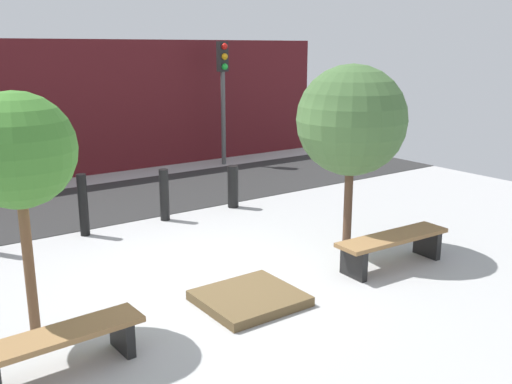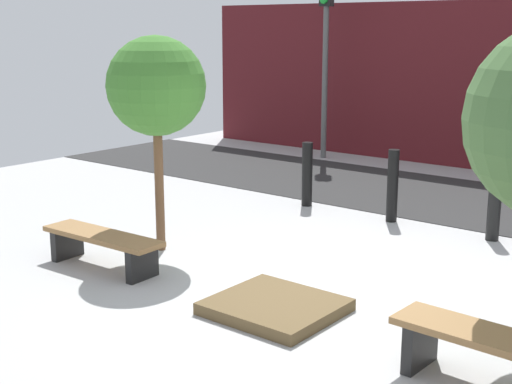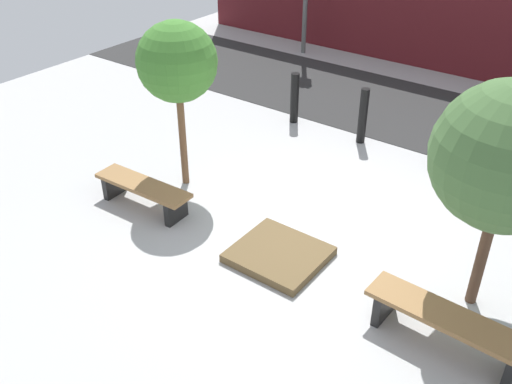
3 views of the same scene
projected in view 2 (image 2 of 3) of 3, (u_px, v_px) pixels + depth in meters
name	position (u px, v px, depth m)	size (l,w,h in m)	color
ground_plane	(316.00, 292.00, 7.74)	(18.00, 18.00, 0.00)	#A8A8A8
road_strip	(489.00, 205.00, 11.52)	(18.00, 3.25, 0.01)	#292929
bench_left	(103.00, 243.00, 8.44)	(1.69, 0.50, 0.43)	black
bench_right	(510.00, 355.00, 5.47)	(1.90, 0.54, 0.48)	black
planter_bed	(275.00, 307.00, 7.17)	(1.21, 1.12, 0.12)	brown
tree_behind_left_bench	(156.00, 87.00, 8.75)	(1.23, 1.23, 2.72)	brown
bollard_far_left	(307.00, 174.00, 11.37)	(0.17, 0.17, 1.03)	black
bollard_left	(393.00, 186.00, 10.44)	(0.16, 0.16, 1.08)	black
bollard_center	(494.00, 205.00, 9.52)	(0.17, 0.17, 0.97)	black
traffic_light_west	(326.00, 30.00, 15.08)	(0.28, 0.27, 4.01)	#545454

